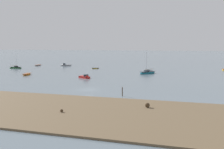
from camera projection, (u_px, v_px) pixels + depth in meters
name	position (u px, v px, depth m)	size (l,w,h in m)	color
ground_plane	(89.00, 89.00, 58.53)	(800.00, 800.00, 0.00)	slate
mudflat_shore	(39.00, 108.00, 41.03)	(344.71, 20.69, 0.25)	brown
tidal_rock_near	(62.00, 111.00, 37.84)	(0.45, 0.45, 0.45)	#402F1E
seaweed_clump	(147.00, 105.00, 40.63)	(0.74, 0.74, 0.74)	#402F1E
motorboat_moored_0	(65.00, 65.00, 123.71)	(5.36, 3.51, 1.93)	gray
rowboat_moored_0	(38.00, 65.00, 124.88)	(1.61, 4.26, 0.66)	gray
sailboat_moored_1	(16.00, 68.00, 110.77)	(5.72, 2.23, 6.26)	#23602D
sailboat_moored_2	(147.00, 73.00, 90.54)	(5.81, 7.01, 7.88)	#197084
rowboat_moored_1	(224.00, 70.00, 102.04)	(1.62, 4.68, 0.74)	gold
motorboat_moored_1	(86.00, 77.00, 78.14)	(4.65, 3.66, 1.71)	red
rowboat_moored_2	(27.00, 74.00, 86.60)	(2.40, 4.87, 0.74)	orange
rowboat_moored_3	(149.00, 71.00, 98.93)	(2.88, 0.99, 0.45)	gray
rowboat_moored_4	(95.00, 68.00, 109.56)	(3.35, 2.26, 0.50)	gold
mooring_post_near	(122.00, 92.00, 50.85)	(0.22, 0.22, 2.06)	#443323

